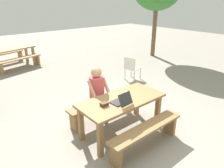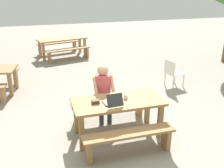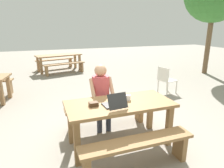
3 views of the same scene
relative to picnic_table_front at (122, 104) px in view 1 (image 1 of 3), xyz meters
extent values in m
plane|color=gray|center=(0.00, 0.00, -0.65)|extent=(30.00, 30.00, 0.00)
cube|color=olive|center=(0.00, 0.00, 0.09)|extent=(1.74, 0.82, 0.05)
cube|color=olive|center=(-0.77, -0.31, -0.29)|extent=(0.09, 0.09, 0.71)
cube|color=olive|center=(0.77, -0.31, -0.29)|extent=(0.09, 0.09, 0.71)
cube|color=olive|center=(-0.77, 0.31, -0.29)|extent=(0.09, 0.09, 0.71)
cube|color=olive|center=(0.77, 0.31, -0.29)|extent=(0.09, 0.09, 0.71)
cube|color=olive|center=(0.00, -0.67, -0.21)|extent=(1.65, 0.30, 0.05)
cube|color=olive|center=(-0.73, -0.67, -0.44)|extent=(0.08, 0.24, 0.41)
cube|color=olive|center=(0.73, -0.67, -0.44)|extent=(0.08, 0.24, 0.41)
cube|color=olive|center=(0.00, 0.67, -0.21)|extent=(1.65, 0.30, 0.05)
cube|color=olive|center=(-0.73, 0.67, -0.44)|extent=(0.08, 0.24, 0.41)
cube|color=olive|center=(0.73, 0.67, -0.44)|extent=(0.08, 0.24, 0.41)
cube|color=#2D2D2D|center=(-0.14, -0.07, 0.13)|extent=(0.32, 0.26, 0.02)
cube|color=#2D2D2D|center=(-0.13, -0.24, 0.25)|extent=(0.31, 0.14, 0.22)
cube|color=black|center=(-0.13, -0.23, 0.25)|extent=(0.29, 0.12, 0.20)
cube|color=#4C331E|center=(-0.44, 0.00, 0.15)|extent=(0.14, 0.10, 0.06)
cylinder|color=white|center=(0.18, 0.05, 0.16)|extent=(0.08, 0.08, 0.09)
cylinder|color=#333847|center=(-0.21, 0.49, -0.42)|extent=(0.10, 0.10, 0.46)
cylinder|color=#333847|center=(-0.03, 0.49, -0.42)|extent=(0.10, 0.10, 0.46)
cube|color=#333847|center=(-0.12, 0.58, -0.15)|extent=(0.28, 0.28, 0.12)
cylinder|color=#C64C51|center=(-0.12, 0.67, 0.16)|extent=(0.33, 0.33, 0.53)
cylinder|color=tan|center=(-0.30, 0.57, 0.18)|extent=(0.07, 0.32, 0.41)
cylinder|color=tan|center=(0.06, 0.57, 0.18)|extent=(0.07, 0.32, 0.41)
sphere|color=tan|center=(-0.12, 0.67, 0.52)|extent=(0.23, 0.23, 0.23)
cube|color=silver|center=(2.39, 2.05, -0.25)|extent=(0.52, 0.52, 0.02)
cube|color=silver|center=(2.19, 2.01, -0.04)|extent=(0.10, 0.44, 0.40)
cylinder|color=silver|center=(2.62, 1.91, -0.45)|extent=(0.04, 0.04, 0.39)
cylinder|color=silver|center=(2.54, 2.28, -0.45)|extent=(0.04, 0.04, 0.39)
cylinder|color=silver|center=(2.24, 1.83, -0.45)|extent=(0.04, 0.04, 0.39)
cylinder|color=silver|center=(2.17, 2.20, -0.45)|extent=(0.04, 0.04, 0.39)
cube|color=#9E754C|center=(-0.39, 6.32, 0.07)|extent=(2.07, 1.18, 0.05)
cube|color=#9E754C|center=(0.53, 6.27, -0.30)|extent=(0.11, 0.11, 0.69)
cube|color=#9E754C|center=(0.40, 6.79, -0.30)|extent=(0.11, 0.11, 0.69)
cube|color=#9E754C|center=(-0.23, 5.69, -0.22)|extent=(1.77, 0.71, 0.05)
cube|color=#9E754C|center=(-0.98, 5.50, -0.44)|extent=(0.13, 0.25, 0.40)
cube|color=#9E754C|center=(0.52, 5.87, -0.44)|extent=(0.13, 0.25, 0.40)
cube|color=#9E754C|center=(-0.54, 6.95, -0.22)|extent=(1.77, 0.71, 0.05)
cube|color=#9E754C|center=(0.21, 7.14, -0.44)|extent=(0.13, 0.25, 0.40)
cylinder|color=brown|center=(5.48, 3.74, 0.63)|extent=(0.20, 0.20, 2.55)
camera|label=1|loc=(-2.49, -2.68, 1.93)|focal=33.17mm
camera|label=2|loc=(-1.37, -4.30, 2.25)|focal=41.64mm
camera|label=3|loc=(-1.14, -2.80, 1.32)|focal=31.74mm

